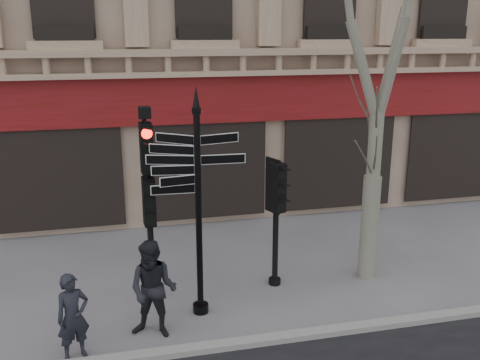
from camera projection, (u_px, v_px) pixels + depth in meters
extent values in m
plane|color=slate|center=(249.00, 305.00, 10.92)|extent=(80.00, 80.00, 0.00)
cube|color=gray|center=(268.00, 340.00, 9.60)|extent=(80.00, 0.25, 0.12)
cube|color=#5C1209|center=(205.00, 99.00, 14.51)|extent=(28.00, 0.25, 1.30)
cube|color=#92735F|center=(206.00, 63.00, 14.03)|extent=(28.00, 0.35, 0.74)
cylinder|color=black|center=(199.00, 218.00, 10.11)|extent=(0.12, 0.12, 3.98)
cylinder|color=black|center=(201.00, 308.00, 10.63)|extent=(0.31, 0.31, 0.18)
cone|color=black|center=(196.00, 96.00, 9.49)|extent=(0.13, 0.13, 0.40)
cylinder|color=black|center=(150.00, 214.00, 10.76)|extent=(0.13, 0.13, 3.68)
cylinder|color=black|center=(153.00, 294.00, 11.24)|extent=(0.27, 0.27, 0.15)
cube|color=black|center=(149.00, 201.00, 10.68)|extent=(0.46, 0.35, 1.00)
cube|color=black|center=(146.00, 148.00, 10.38)|extent=(0.46, 0.35, 1.00)
sphere|color=#FF0C05|center=(146.00, 134.00, 10.31)|extent=(0.21, 0.21, 0.21)
cube|color=black|center=(145.00, 113.00, 10.19)|extent=(0.25, 0.31, 0.21)
cylinder|color=black|center=(276.00, 225.00, 11.45)|extent=(0.13, 0.13, 2.77)
cylinder|color=black|center=(275.00, 281.00, 11.80)|extent=(0.29, 0.29, 0.16)
cube|color=black|center=(276.00, 187.00, 11.21)|extent=(0.55, 0.48, 1.05)
cylinder|color=gray|center=(369.00, 228.00, 11.85)|extent=(0.39, 0.39, 2.37)
cylinder|color=gray|center=(375.00, 147.00, 11.35)|extent=(0.30, 0.30, 1.51)
imported|color=black|center=(73.00, 317.00, 8.98)|extent=(0.66, 0.56, 1.54)
imported|color=black|center=(153.00, 290.00, 9.60)|extent=(1.10, 0.99, 1.84)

